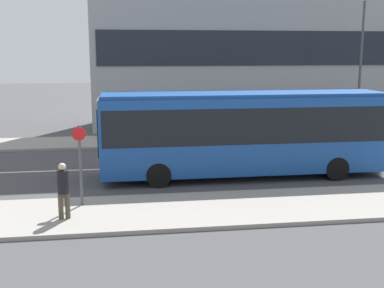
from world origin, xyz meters
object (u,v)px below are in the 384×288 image
Objects in this scene: pedestrian_near_stop at (63,187)px; bus_stop_sign at (80,159)px; city_bus at (243,129)px; street_lamp at (361,54)px; parked_car_0 at (374,134)px.

pedestrian_near_stop is 0.65× the size of bus_stop_sign.
city_bus reaches higher than pedestrian_near_stop.
pedestrian_near_stop is at bearing -108.25° from bus_stop_sign.
city_bus is 1.43× the size of street_lamp.
street_lamp reaches higher than pedestrian_near_stop.
parked_car_0 is 1.69× the size of bus_stop_sign.
city_bus is 8.20m from pedestrian_near_stop.
pedestrian_near_stop is 1.46m from bus_stop_sign.
parked_car_0 is 18.77m from pedestrian_near_stop.
pedestrian_near_stop is 0.21× the size of street_lamp.
city_bus is at bearing -155.85° from pedestrian_near_stop.
pedestrian_near_stop is at bearing -142.24° from street_lamp.
parked_car_0 is at bearing -157.17° from pedestrian_near_stop.
pedestrian_near_stop is at bearing -148.26° from city_bus.
street_lamp is at bearing 37.32° from city_bus.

